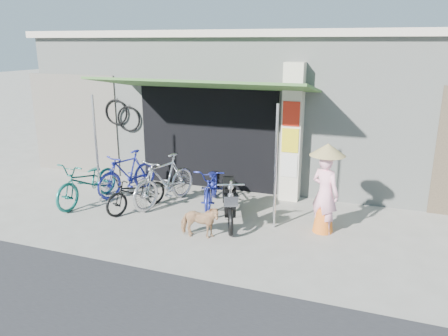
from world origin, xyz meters
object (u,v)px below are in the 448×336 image
(street_dog, at_px, (199,222))
(bike_silver, at_px, (165,180))
(moped, at_px, (229,200))
(nun, at_px, (325,189))
(bike_teal, at_px, (88,181))
(bike_blue, at_px, (127,173))
(bike_navy, at_px, (212,186))
(bike_black, at_px, (137,192))

(street_dog, bearing_deg, bike_silver, 35.86)
(moped, height_order, nun, nun)
(bike_teal, bearing_deg, bike_blue, 63.14)
(nun, bearing_deg, bike_navy, 16.59)
(bike_silver, height_order, nun, nun)
(nun, bearing_deg, bike_blue, 20.77)
(bike_blue, height_order, moped, bike_blue)
(bike_teal, bearing_deg, moped, 6.09)
(bike_teal, height_order, bike_silver, bike_silver)
(bike_blue, xyz_separation_m, street_dog, (2.49, -1.62, -0.19))
(bike_black, bearing_deg, moped, 24.87)
(bike_black, bearing_deg, bike_teal, -159.66)
(bike_navy, xyz_separation_m, street_dog, (0.36, -1.53, -0.15))
(moped, relative_size, nun, 0.99)
(street_dog, height_order, nun, nun)
(bike_black, distance_m, bike_silver, 0.66)
(moped, bearing_deg, bike_blue, 143.64)
(bike_silver, xyz_separation_m, bike_navy, (1.00, 0.23, -0.09))
(bike_silver, xyz_separation_m, street_dog, (1.37, -1.30, -0.24))
(bike_navy, bearing_deg, bike_teal, -179.68)
(bike_black, xyz_separation_m, nun, (3.80, 0.25, 0.45))
(bike_blue, xyz_separation_m, nun, (4.54, -0.58, 0.34))
(bike_black, xyz_separation_m, bike_navy, (1.39, 0.74, 0.07))
(bike_navy, distance_m, street_dog, 1.58)
(bike_blue, distance_m, moped, 2.83)
(street_dog, height_order, moped, moped)
(bike_silver, relative_size, nun, 1.08)
(moped, bearing_deg, street_dog, -127.00)
(bike_teal, bearing_deg, bike_navy, 19.79)
(bike_teal, bearing_deg, street_dog, -10.66)
(moped, xyz_separation_m, nun, (1.80, 0.14, 0.39))
(street_dog, distance_m, nun, 2.35)
(street_dog, bearing_deg, nun, -73.68)
(bike_blue, distance_m, bike_silver, 1.17)
(bike_teal, bearing_deg, nun, 7.21)
(bike_black, distance_m, bike_navy, 1.57)
(nun, bearing_deg, bike_teal, 30.50)
(bike_black, xyz_separation_m, street_dog, (1.75, -0.79, -0.08))
(bike_navy, bearing_deg, nun, -26.18)
(bike_blue, bearing_deg, nun, 12.06)
(bike_silver, bearing_deg, nun, 12.63)
(bike_silver, distance_m, bike_navy, 1.03)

